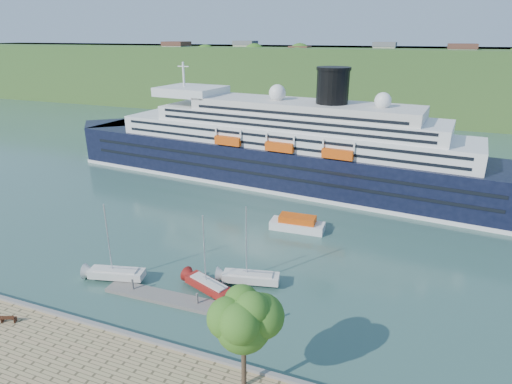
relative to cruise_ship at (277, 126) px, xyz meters
The scene contains 11 objects.
ground 53.37m from the cruise_ship, 88.67° to the right, with size 400.00×400.00×0.00m, color #30564D.
far_hillside 92.94m from the cruise_ship, 89.25° to the left, with size 400.00×50.00×24.00m, color #2F5D25.
quay_coping 53.32m from the cruise_ship, 88.67° to the right, with size 220.00×0.50×0.30m, color slate.
cruise_ship is the anchor object (origin of this frame).
park_bench 56.83m from the cruise_ship, 100.73° to the right, with size 1.60×0.66×1.03m, color #432213, non-canonical shape.
promenade_tree 56.49m from the cruise_ship, 74.15° to the right, with size 6.08×6.08×10.07m, color #34691B, non-canonical shape.
floating_pontoon 46.02m from the cruise_ship, 85.46° to the right, with size 19.08×2.33×0.42m, color slate, non-canonical shape.
sailboat_white_near 44.15m from the cruise_ship, 98.17° to the right, with size 7.55×2.10×9.76m, color silver, non-canonical shape.
sailboat_red 42.46m from the cruise_ship, 82.27° to the right, with size 7.27×2.02×9.39m, color maroon, non-canonical shape.
sailboat_white_far 39.83m from the cruise_ship, 75.85° to the right, with size 7.57×2.10×9.77m, color silver, non-canonical shape.
tender_launch 25.77m from the cruise_ship, 63.31° to the right, with size 8.47×2.90×2.34m, color #D94C0C, non-canonical shape.
Camera 1 is at (25.15, -27.80, 28.74)m, focal length 30.00 mm.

